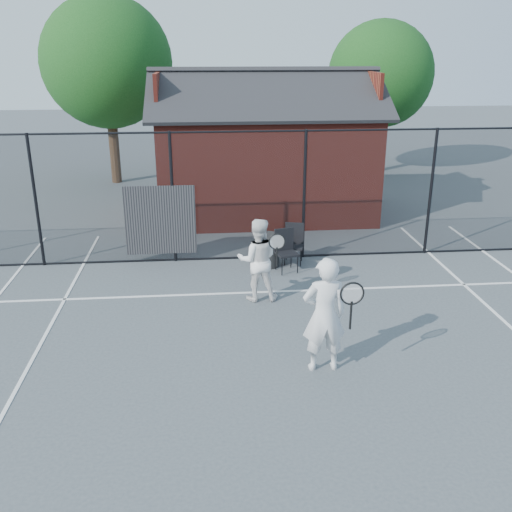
{
  "coord_description": "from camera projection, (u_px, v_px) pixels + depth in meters",
  "views": [
    {
      "loc": [
        -1.26,
        -7.61,
        4.72
      ],
      "look_at": [
        -0.37,
        2.18,
        1.1
      ],
      "focal_mm": 40.0,
      "sensor_mm": 36.0,
      "label": 1
    }
  ],
  "objects": [
    {
      "name": "chair_left",
      "position": [
        287.0,
        252.0,
        12.56
      ],
      "size": [
        0.55,
        0.56,
        0.93
      ],
      "primitive_type": "cube",
      "rotation": [
        0.0,
        0.0,
        0.25
      ],
      "color": "black",
      "rests_on": "ground"
    },
    {
      "name": "tree_right",
      "position": [
        381.0,
        75.0,
        21.58
      ],
      "size": [
        3.97,
        3.97,
        5.7
      ],
      "color": "#332514",
      "rests_on": "ground"
    },
    {
      "name": "court_lines",
      "position": [
        307.0,
        422.0,
        7.61
      ],
      "size": [
        11.02,
        18.0,
        0.01
      ],
      "color": "white",
      "rests_on": "ground"
    },
    {
      "name": "clubhouse",
      "position": [
        264.0,
        159.0,
        16.74
      ],
      "size": [
        6.5,
        4.36,
        4.19
      ],
      "color": "maroon",
      "rests_on": "ground"
    },
    {
      "name": "chair_right",
      "position": [
        294.0,
        245.0,
        13.05
      ],
      "size": [
        0.53,
        0.54,
        0.9
      ],
      "primitive_type": "cube",
      "rotation": [
        0.0,
        0.0,
        -0.25
      ],
      "color": "black",
      "rests_on": "ground"
    },
    {
      "name": "tree_left",
      "position": [
        107.0,
        63.0,
        19.63
      ],
      "size": [
        4.48,
        4.48,
        6.44
      ],
      "color": "#332514",
      "rests_on": "ground"
    },
    {
      "name": "waste_bin",
      "position": [
        268.0,
        250.0,
        12.92
      ],
      "size": [
        0.56,
        0.56,
        0.75
      ],
      "primitive_type": "cylinder",
      "rotation": [
        0.0,
        0.0,
        -0.09
      ],
      "color": "#242424",
      "rests_on": "ground"
    },
    {
      "name": "player_front",
      "position": [
        324.0,
        315.0,
        8.58
      ],
      "size": [
        0.83,
        0.62,
        1.84
      ],
      "color": "silver",
      "rests_on": "ground"
    },
    {
      "name": "ground",
      "position": [
        292.0,
        370.0,
        8.85
      ],
      "size": [
        80.0,
        80.0,
        0.0
      ],
      "primitive_type": "plane",
      "color": "#464C50",
      "rests_on": "ground"
    },
    {
      "name": "player_back",
      "position": [
        258.0,
        260.0,
        11.06
      ],
      "size": [
        0.9,
        0.67,
        1.65
      ],
      "color": "white",
      "rests_on": "ground"
    },
    {
      "name": "fence",
      "position": [
        248.0,
        199.0,
        12.99
      ],
      "size": [
        22.04,
        3.0,
        3.0
      ],
      "color": "black",
      "rests_on": "ground"
    }
  ]
}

